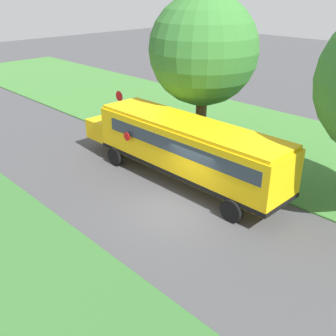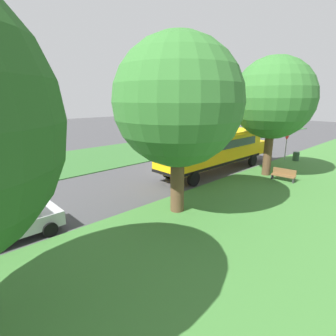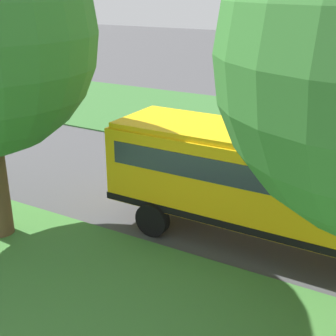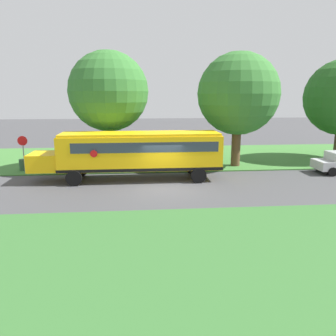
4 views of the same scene
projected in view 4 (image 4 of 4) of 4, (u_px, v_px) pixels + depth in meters
ground_plane at (164, 188)px, 20.00m from camera, size 120.00×120.00×0.00m
grass_verge at (156, 157)px, 29.71m from camera, size 12.00×80.00×0.08m
grass_far_side at (185, 260)px, 11.25m from camera, size 10.00×80.00×0.07m
school_bus at (136, 151)px, 21.64m from camera, size 2.84×12.42×3.16m
oak_tree_beside_bus at (111, 90)px, 23.98m from camera, size 5.85×5.85×8.75m
oak_tree_roadside_mid at (237, 93)px, 24.85m from camera, size 6.23×6.23×8.77m
stop_sign at (23, 150)px, 23.25m from camera, size 0.08×0.68×2.74m
park_bench at (119, 159)px, 26.73m from camera, size 1.65×0.68×0.92m
trash_bin at (23, 165)px, 24.34m from camera, size 0.56×0.56×0.90m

